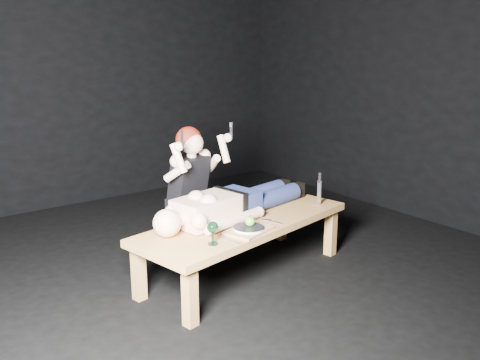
{
  "coord_description": "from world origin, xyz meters",
  "views": [
    {
      "loc": [
        -2.08,
        -3.13,
        1.75
      ],
      "look_at": [
        0.22,
        -0.07,
        0.75
      ],
      "focal_mm": 39.57,
      "sensor_mm": 36.0,
      "label": 1
    }
  ],
  "objects": [
    {
      "name": "knife_flat",
      "position": [
        0.36,
        -0.28,
        0.45
      ],
      "size": [
        0.07,
        0.19,
        0.01
      ],
      "primitive_type": "cube",
      "rotation": [
        0.0,
        0.0,
        0.28
      ],
      "color": "#B2B2B7",
      "rests_on": "table"
    },
    {
      "name": "fork_flat",
      "position": [
        -0.12,
        -0.41,
        0.45
      ],
      "size": [
        0.04,
        0.19,
        0.01
      ],
      "primitive_type": "cube",
      "rotation": [
        0.0,
        0.0,
        0.14
      ],
      "color": "#B2B2B7",
      "rests_on": "table"
    },
    {
      "name": "lying_man",
      "position": [
        0.25,
        0.02,
        0.58
      ],
      "size": [
        1.75,
        0.81,
        0.25
      ],
      "primitive_type": null,
      "rotation": [
        0.0,
        0.0,
        0.18
      ],
      "color": "beige",
      "rests_on": "table"
    },
    {
      "name": "table",
      "position": [
        0.22,
        -0.12,
        0.23
      ],
      "size": [
        1.86,
        0.97,
        0.45
      ],
      "primitive_type": "cube",
      "rotation": [
        0.0,
        0.0,
        0.18
      ],
      "color": "#A66E3E",
      "rests_on": "ground"
    },
    {
      "name": "ground",
      "position": [
        0.0,
        0.0,
        0.0
      ],
      "size": [
        5.0,
        5.0,
        0.0
      ],
      "primitive_type": "plane",
      "color": "black",
      "rests_on": "ground"
    },
    {
      "name": "apple",
      "position": [
        0.11,
        -0.34,
        0.52
      ],
      "size": [
        0.07,
        0.07,
        0.07
      ],
      "primitive_type": "sphere",
      "color": "#5BAE1D",
      "rests_on": "plate"
    },
    {
      "name": "back_wall",
      "position": [
        0.0,
        2.5,
        1.5
      ],
      "size": [
        5.0,
        0.0,
        5.0
      ],
      "primitive_type": "plane",
      "rotation": [
        1.57,
        0.0,
        0.0
      ],
      "color": "black",
      "rests_on": "ground"
    },
    {
      "name": "plate",
      "position": [
        0.09,
        -0.35,
        0.48
      ],
      "size": [
        0.27,
        0.27,
        0.02
      ],
      "primitive_type": "cylinder",
      "rotation": [
        0.0,
        0.0,
        0.29
      ],
      "color": "white",
      "rests_on": "serving_tray"
    },
    {
      "name": "kneeling_woman",
      "position": [
        0.01,
        0.41,
        0.58
      ],
      "size": [
        0.72,
        0.78,
        1.16
      ],
      "primitive_type": null,
      "rotation": [
        0.0,
        0.0,
        0.17
      ],
      "color": "black",
      "rests_on": "ground"
    },
    {
      "name": "goblet",
      "position": [
        -0.25,
        -0.4,
        0.53
      ],
      "size": [
        0.09,
        0.09,
        0.16
      ],
      "primitive_type": null,
      "rotation": [
        0.0,
        0.0,
        0.18
      ],
      "color": "black",
      "rests_on": "table"
    },
    {
      "name": "serving_tray",
      "position": [
        0.09,
        -0.35,
        0.46
      ],
      "size": [
        0.37,
        0.31,
        0.02
      ],
      "primitive_type": "cube",
      "rotation": [
        0.0,
        0.0,
        0.29
      ],
      "color": "tan",
      "rests_on": "table"
    },
    {
      "name": "spoon_flat",
      "position": [
        0.3,
        -0.2,
        0.45
      ],
      "size": [
        0.17,
        0.11,
        0.01
      ],
      "primitive_type": "cube",
      "rotation": [
        0.0,
        0.0,
        1.01
      ],
      "color": "#B2B2B7",
      "rests_on": "table"
    },
    {
      "name": "carving_knife",
      "position": [
        0.96,
        -0.19,
        0.59
      ],
      "size": [
        0.04,
        0.04,
        0.27
      ],
      "primitive_type": null,
      "rotation": [
        0.0,
        0.0,
        0.18
      ],
      "color": "#B2B2B7",
      "rests_on": "table"
    }
  ]
}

